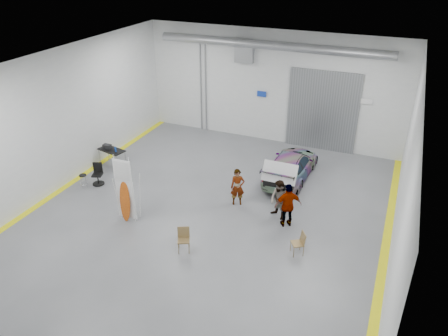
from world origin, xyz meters
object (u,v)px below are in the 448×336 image
at_px(sedan_car, 291,165).
at_px(folding_chair_near, 184,244).
at_px(person_a, 238,187).
at_px(person_c, 288,205).
at_px(folding_chair_far, 297,247).
at_px(work_table, 110,149).
at_px(surfboard_display, 125,195).
at_px(shop_stool, 84,181).
at_px(person_b, 279,200).
at_px(office_chair, 98,175).

xyz_separation_m(sedan_car, folding_chair_near, (-2.05, -6.76, -0.36)).
xyz_separation_m(person_a, person_c, (2.34, -0.71, 0.11)).
distance_m(sedan_car, folding_chair_far, 5.64).
height_order(folding_chair_near, work_table, work_table).
height_order(surfboard_display, shop_stool, surfboard_display).
distance_m(surfboard_display, folding_chair_near, 3.22).
distance_m(sedan_car, shop_stool, 9.43).
bearing_deg(work_table, folding_chair_far, -17.48).
xyz_separation_m(sedan_car, person_b, (0.44, -3.41, 0.19)).
bearing_deg(sedan_car, shop_stool, 30.38).
relative_size(person_c, shop_stool, 2.84).
xyz_separation_m(person_a, work_table, (-7.02, 0.94, 0.04)).
bearing_deg(person_b, folding_chair_near, -96.52).
bearing_deg(folding_chair_far, person_b, 179.89).
xyz_separation_m(folding_chair_far, work_table, (-10.17, 3.20, 0.58)).
bearing_deg(shop_stool, surfboard_display, -23.55).
bearing_deg(folding_chair_far, office_chair, -131.51).
relative_size(person_a, folding_chair_near, 1.81).
xyz_separation_m(person_a, shop_stool, (-6.84, -1.40, -0.49)).
relative_size(person_c, office_chair, 1.84).
distance_m(folding_chair_near, folding_chair_far, 4.01).
bearing_deg(person_a, folding_chair_far, -60.88).
distance_m(shop_stool, office_chair, 0.69).
bearing_deg(sedan_car, work_table, 16.18).
height_order(surfboard_display, work_table, surfboard_display).
distance_m(person_a, shop_stool, 7.00).
distance_m(person_b, folding_chair_far, 2.39).
relative_size(person_b, person_c, 0.90).
height_order(sedan_car, person_b, person_b).
bearing_deg(shop_stool, folding_chair_near, -19.98).
xyz_separation_m(person_a, folding_chair_far, (3.15, -2.26, -0.54)).
relative_size(work_table, office_chair, 1.46).
bearing_deg(person_c, surfboard_display, -13.17).
bearing_deg(surfboard_display, office_chair, 143.78).
height_order(folding_chair_far, shop_stool, folding_chair_far).
distance_m(surfboard_display, office_chair, 3.52).
bearing_deg(person_a, sedan_car, 39.91).
xyz_separation_m(person_a, surfboard_display, (-3.59, -2.82, 0.33)).
bearing_deg(shop_stool, person_c, 4.29).
bearing_deg(office_chair, person_c, -20.12).
height_order(person_b, office_chair, person_b).
distance_m(person_c, surfboard_display, 6.30).
xyz_separation_m(person_c, work_table, (-9.36, 1.65, -0.07)).
relative_size(sedan_car, folding_chair_near, 4.90).
bearing_deg(folding_chair_far, person_c, 174.26).
xyz_separation_m(sedan_car, surfboard_display, (-5.03, -5.91, 0.50)).
bearing_deg(person_c, folding_chair_near, 12.32).
bearing_deg(sedan_car, office_chair, 28.52).
height_order(person_b, person_c, person_c).
relative_size(person_a, person_c, 0.88).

